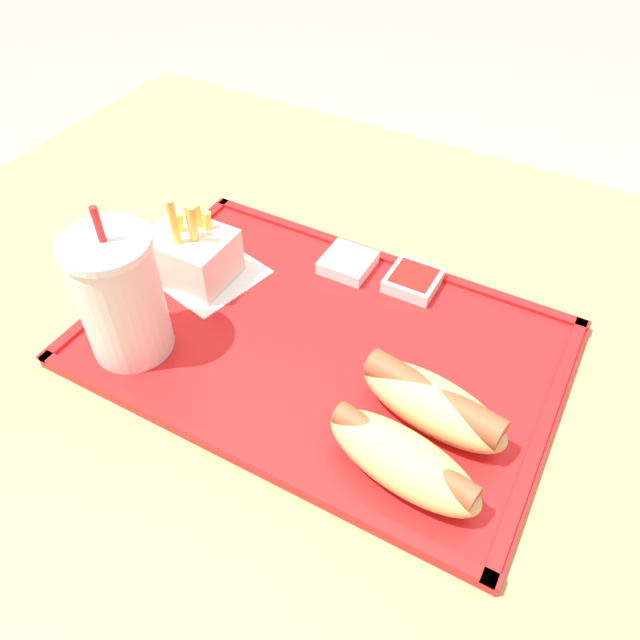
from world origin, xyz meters
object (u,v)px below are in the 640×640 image
soda_cup (120,296)px  hot_dog_far (402,460)px  hot_dog_near (432,403)px  sauce_cup_mayo (348,262)px  sauce_cup_ketchup (413,280)px  fries_carton (192,254)px

soda_cup → hot_dog_far: size_ratio=1.12×
hot_dog_near → sauce_cup_mayo: bearing=-43.8°
hot_dog_near → sauce_cup_ketchup: hot_dog_near is taller
soda_cup → fries_carton: bearing=-84.9°
hot_dog_far → fries_carton: bearing=-22.1°
hot_dog_far → sauce_cup_ketchup: hot_dog_far is taller
sauce_cup_mayo → fries_carton: bearing=33.8°
hot_dog_far → sauce_cup_ketchup: (0.09, -0.23, -0.02)m
hot_dog_far → sauce_cup_mayo: 0.28m
fries_carton → sauce_cup_mayo: size_ratio=2.01×
hot_dog_near → sauce_cup_mayo: 0.23m
fries_carton → hot_dog_far: bearing=157.9°
fries_carton → soda_cup: bearing=95.1°
sauce_cup_mayo → sauce_cup_ketchup: same height
fries_carton → sauce_cup_ketchup: fries_carton is taller
soda_cup → sauce_cup_ketchup: size_ratio=3.06×
fries_carton → hot_dog_near: bearing=169.1°
hot_dog_near → hot_dog_far: bearing=90.0°
soda_cup → hot_dog_far: bearing=178.2°
soda_cup → hot_dog_far: (-0.30, 0.01, -0.04)m
soda_cup → fries_carton: 0.12m
hot_dog_far → sauce_cup_ketchup: 0.25m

